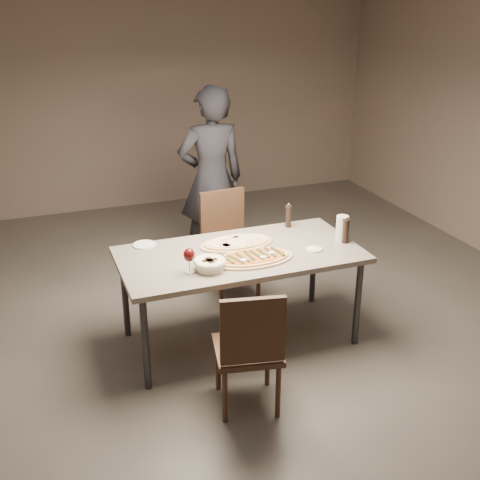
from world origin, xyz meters
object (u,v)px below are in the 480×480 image
object	(u,v)px
pepper_mill_left	(346,231)
dining_table	(240,259)
ham_pizza	(237,243)
bread_basket	(210,264)
chair_near	(250,345)
chair_far	(227,237)
carafe	(342,228)
zucchini_pizza	(253,258)
diner	(211,179)

from	to	relation	value
pepper_mill_left	dining_table	bearing A→B (deg)	172.39
ham_pizza	dining_table	bearing A→B (deg)	-87.80
bread_basket	chair_near	world-z (taller)	chair_near
pepper_mill_left	chair_far	bearing A→B (deg)	123.73
ham_pizza	carafe	distance (m)	0.83
dining_table	ham_pizza	xyz separation A→B (m)	(0.03, 0.15, 0.07)
zucchini_pizza	carafe	xyz separation A→B (m)	(0.79, 0.11, 0.08)
pepper_mill_left	diner	bearing A→B (deg)	110.99
dining_table	zucchini_pizza	xyz separation A→B (m)	(0.04, -0.16, 0.07)
zucchini_pizza	ham_pizza	bearing A→B (deg)	112.75
ham_pizza	diner	world-z (taller)	diner
chair_near	chair_far	size ratio (longest dim) A/B	0.95
chair_far	ham_pizza	bearing A→B (deg)	71.80
zucchini_pizza	ham_pizza	distance (m)	0.31
zucchini_pizza	diner	xyz separation A→B (m)	(0.20, 1.58, 0.12)
dining_table	pepper_mill_left	world-z (taller)	pepper_mill_left
pepper_mill_left	carafe	bearing A→B (deg)	86.84
dining_table	zucchini_pizza	size ratio (longest dim) A/B	2.96
ham_pizza	carafe	bearing A→B (deg)	-1.11
chair_far	diner	xyz separation A→B (m)	(0.05, 0.58, 0.37)
pepper_mill_left	chair_near	size ratio (longest dim) A/B	0.24
chair_far	diner	world-z (taller)	diner
dining_table	carafe	bearing A→B (deg)	-3.32
carafe	chair_near	distance (m)	1.39
chair_near	chair_far	bearing A→B (deg)	86.71
ham_pizza	bread_basket	bearing A→B (deg)	-119.96
pepper_mill_left	carafe	size ratio (longest dim) A/B	1.08
ham_pizza	carafe	xyz separation A→B (m)	(0.80, -0.20, 0.08)
ham_pizza	pepper_mill_left	distance (m)	0.84
diner	chair_near	bearing A→B (deg)	78.12
chair_near	chair_far	xyz separation A→B (m)	(0.44, 1.68, 0.02)
bread_basket	pepper_mill_left	world-z (taller)	pepper_mill_left
zucchini_pizza	chair_near	world-z (taller)	chair_near
carafe	diner	world-z (taller)	diner
pepper_mill_left	chair_far	world-z (taller)	pepper_mill_left
zucchini_pizza	carafe	distance (m)	0.80
pepper_mill_left	chair_near	distance (m)	1.35
pepper_mill_left	diner	xyz separation A→B (m)	(-0.59, 1.53, 0.04)
dining_table	zucchini_pizza	world-z (taller)	zucchini_pizza
zucchini_pizza	bread_basket	size ratio (longest dim) A/B	2.66
chair_far	diner	distance (m)	0.69
ham_pizza	chair_near	bearing A→B (deg)	-93.02
zucchini_pizza	bread_basket	bearing A→B (deg)	-151.83
bread_basket	diner	distance (m)	1.72
ham_pizza	bread_basket	xyz separation A→B (m)	(-0.33, -0.36, 0.03)
carafe	diner	size ratio (longest dim) A/B	0.11
chair_near	chair_far	distance (m)	1.74
dining_table	carafe	distance (m)	0.85
zucchini_pizza	diner	world-z (taller)	diner
bread_basket	pepper_mill_left	distance (m)	1.14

